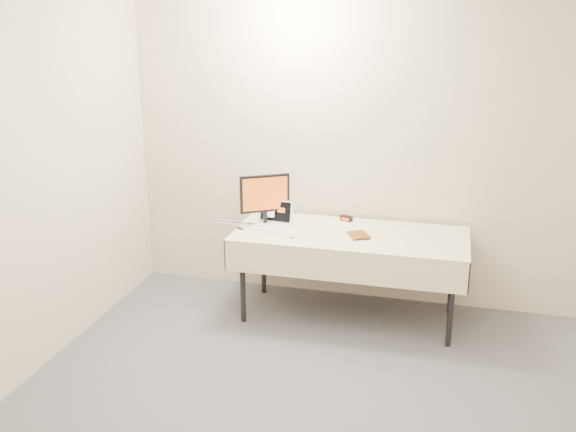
% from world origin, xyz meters
% --- Properties ---
extents(back_wall, '(4.00, 0.10, 2.70)m').
position_xyz_m(back_wall, '(0.00, 2.50, 1.35)').
color(back_wall, beige).
rests_on(back_wall, ground).
extents(table, '(1.86, 0.81, 0.74)m').
position_xyz_m(table, '(0.00, 2.05, 0.68)').
color(table, black).
rests_on(table, ground).
extents(laptop, '(0.32, 0.28, 0.21)m').
position_xyz_m(laptop, '(-0.65, 2.05, 0.79)').
color(laptop, white).
rests_on(laptop, table).
extents(monitor, '(0.37, 0.24, 0.43)m').
position_xyz_m(monitor, '(-0.72, 2.07, 0.99)').
color(monitor, black).
rests_on(monitor, table).
extents(book, '(0.14, 0.08, 0.19)m').
position_xyz_m(book, '(0.01, 1.96, 0.83)').
color(book, '#98521B').
rests_on(book, table).
extents(alarm_clock, '(0.11, 0.08, 0.04)m').
position_xyz_m(alarm_clock, '(-0.09, 2.36, 0.76)').
color(alarm_clock, black).
rests_on(alarm_clock, table).
extents(clicker, '(0.06, 0.10, 0.02)m').
position_xyz_m(clicker, '(-0.43, 1.84, 0.75)').
color(clicker, silver).
rests_on(clicker, table).
extents(paper_form, '(0.16, 0.29, 0.00)m').
position_xyz_m(paper_form, '(0.49, 1.98, 0.74)').
color(paper_form, '#BEE3B4').
rests_on(paper_form, table).
extents(usb_dongle, '(0.06, 0.04, 0.01)m').
position_xyz_m(usb_dongle, '(-0.89, 1.92, 0.74)').
color(usb_dongle, black).
rests_on(usb_dongle, table).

